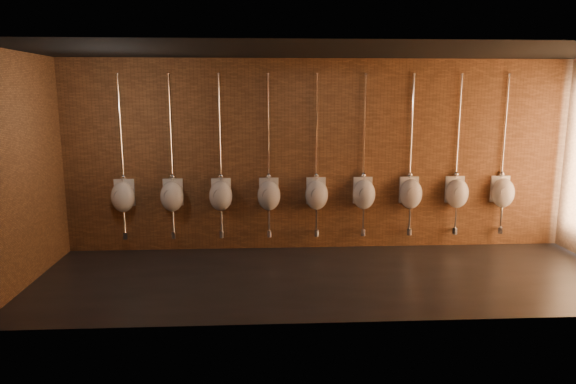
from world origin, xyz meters
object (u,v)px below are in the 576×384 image
urinal_4 (317,194)px  urinal_5 (364,194)px  urinal_8 (503,192)px  urinal_7 (457,193)px  urinal_6 (411,193)px  urinal_1 (172,196)px  urinal_2 (221,195)px  urinal_3 (269,195)px  urinal_0 (123,196)px

urinal_4 → urinal_5: size_ratio=1.00×
urinal_8 → urinal_7: bearing=180.0°
urinal_5 → urinal_8: 2.41m
urinal_6 → urinal_7: (0.80, 0.00, 0.00)m
urinal_1 → urinal_4: bearing=0.0°
urinal_2 → urinal_5: bearing=0.0°
urinal_8 → urinal_4: bearing=180.0°
urinal_1 → urinal_2: (0.80, 0.00, 0.00)m
urinal_5 → urinal_4: bearing=180.0°
urinal_5 → urinal_7: size_ratio=1.00×
urinal_1 → urinal_5: same height
urinal_3 → urinal_8: (4.01, 0.00, 0.00)m
urinal_1 → urinal_5: size_ratio=1.00×
urinal_0 → urinal_2: same height
urinal_1 → urinal_7: 4.82m
urinal_1 → urinal_2: 0.80m
urinal_3 → urinal_5: 1.61m
urinal_1 → urinal_8: 5.62m
urinal_0 → urinal_4: 3.21m
urinal_0 → urinal_1: bearing=0.0°
urinal_4 → urinal_6: 1.61m
urinal_5 → urinal_7: bearing=0.0°
urinal_6 → urinal_7: same height
urinal_6 → urinal_7: size_ratio=1.00×
urinal_4 → urinal_7: (2.41, 0.00, 0.00)m
urinal_2 → urinal_6: size_ratio=1.00×
urinal_2 → urinal_7: same height
urinal_7 → urinal_6: bearing=180.0°
urinal_1 → urinal_5: bearing=0.0°
urinal_1 → urinal_8: size_ratio=1.00×
urinal_7 → urinal_5: bearing=180.0°
urinal_0 → urinal_3: same height
urinal_5 → urinal_8: (2.41, 0.00, 0.00)m
urinal_2 → urinal_3: 0.80m
urinal_1 → urinal_3: 1.61m
urinal_0 → urinal_6: (4.82, 0.00, 0.00)m
urinal_6 → urinal_2: bearing=180.0°
urinal_4 → urinal_8: same height
urinal_7 → urinal_8: 0.80m
urinal_7 → urinal_8: same height
urinal_6 → urinal_5: bearing=180.0°
urinal_4 → urinal_5: same height
urinal_1 → urinal_6: (4.01, 0.00, 0.00)m
urinal_0 → urinal_5: size_ratio=1.00×
urinal_3 → urinal_7: size_ratio=1.00×
urinal_2 → urinal_7: size_ratio=1.00×
urinal_3 → urinal_4: (0.80, 0.00, 0.00)m
urinal_0 → urinal_1: size_ratio=1.00×
urinal_0 → urinal_7: bearing=0.0°
urinal_7 → urinal_0: bearing=180.0°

